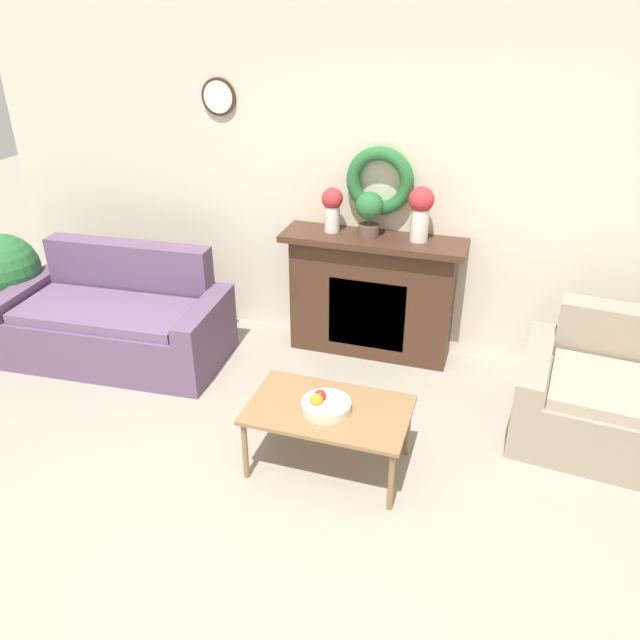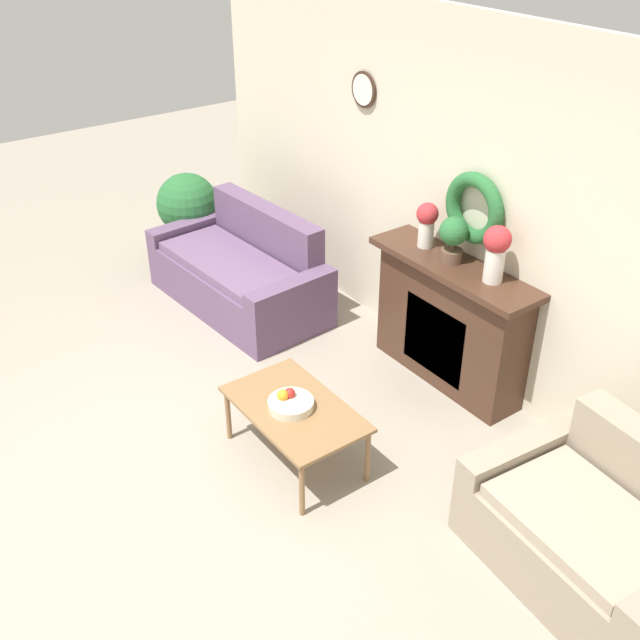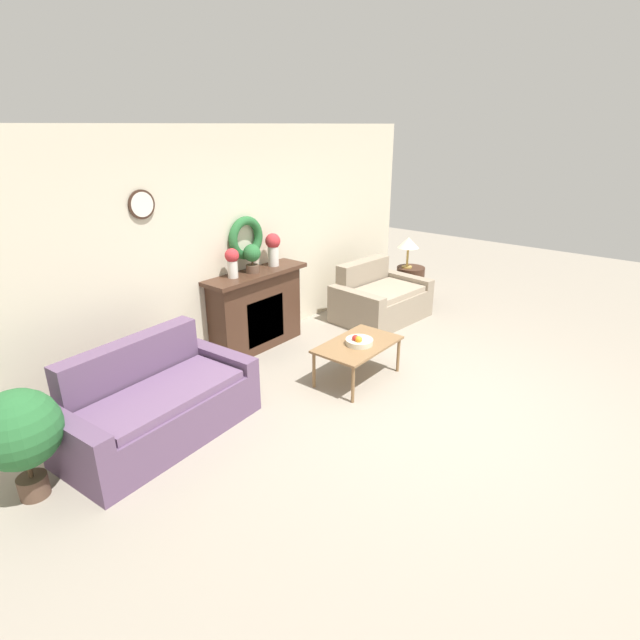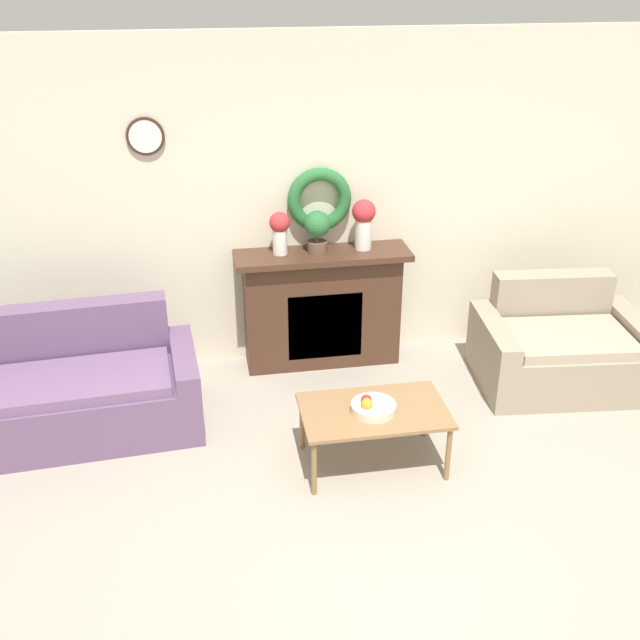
# 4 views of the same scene
# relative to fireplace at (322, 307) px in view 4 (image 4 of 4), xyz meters

# --- Properties ---
(ground_plane) EXTENTS (16.00, 16.00, 0.00)m
(ground_plane) POSITION_rel_fireplace_xyz_m (0.01, -2.48, -0.51)
(ground_plane) COLOR gray
(wall_back) EXTENTS (6.80, 0.17, 2.70)m
(wall_back) POSITION_rel_fireplace_xyz_m (0.01, 0.21, 0.84)
(wall_back) COLOR beige
(wall_back) RESTS_ON ground_plane
(fireplace) EXTENTS (1.43, 0.41, 1.01)m
(fireplace) POSITION_rel_fireplace_xyz_m (0.00, 0.00, 0.00)
(fireplace) COLOR #42281C
(fireplace) RESTS_ON ground_plane
(couch_left) EXTENTS (1.81, 0.98, 0.88)m
(couch_left) POSITION_rel_fireplace_xyz_m (-1.95, -0.69, -0.21)
(couch_left) COLOR #604766
(couch_left) RESTS_ON ground_plane
(loveseat_right) EXTENTS (1.41, 1.05, 0.82)m
(loveseat_right) POSITION_rel_fireplace_xyz_m (1.86, -0.65, -0.22)
(loveseat_right) COLOR gray
(loveseat_right) RESTS_ON ground_plane
(coffee_table) EXTENTS (0.98, 0.60, 0.44)m
(coffee_table) POSITION_rel_fireplace_xyz_m (0.09, -1.49, -0.11)
(coffee_table) COLOR olive
(coffee_table) RESTS_ON ground_plane
(fruit_bowl) EXTENTS (0.30, 0.30, 0.12)m
(fruit_bowl) POSITION_rel_fireplace_xyz_m (0.08, -1.52, -0.04)
(fruit_bowl) COLOR beige
(fruit_bowl) RESTS_ON coffee_table
(vase_on_mantel_left) EXTENTS (0.17, 0.17, 0.35)m
(vase_on_mantel_left) POSITION_rel_fireplace_xyz_m (-0.34, 0.01, 0.70)
(vase_on_mantel_left) COLOR silver
(vase_on_mantel_left) RESTS_ON fireplace
(vase_on_mantel_right) EXTENTS (0.19, 0.19, 0.41)m
(vase_on_mantel_right) POSITION_rel_fireplace_xyz_m (0.34, 0.01, 0.74)
(vase_on_mantel_right) COLOR silver
(vase_on_mantel_right) RESTS_ON fireplace
(potted_plant_on_mantel) EXTENTS (0.21, 0.21, 0.35)m
(potted_plant_on_mantel) POSITION_rel_fireplace_xyz_m (-0.04, -0.01, 0.70)
(potted_plant_on_mantel) COLOR brown
(potted_plant_on_mantel) RESTS_ON fireplace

